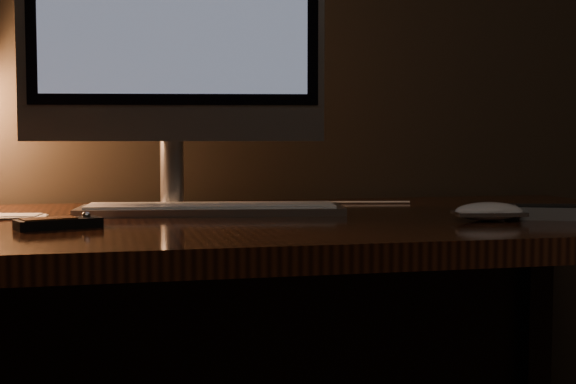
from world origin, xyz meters
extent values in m
cube|color=#391A0D|center=(0.00, 1.85, 0.73)|extent=(1.60, 0.75, 0.04)
cube|color=black|center=(0.75, 2.18, 0.35)|extent=(0.06, 0.06, 0.71)
cube|color=black|center=(0.00, 2.20, 0.45)|extent=(1.48, 0.02, 0.51)
cube|color=silver|center=(-0.12, 2.02, 0.75)|extent=(0.21, 0.20, 0.01)
cylinder|color=silver|center=(-0.12, 2.05, 0.82)|extent=(0.05, 0.05, 0.13)
cube|color=silver|center=(-0.12, 2.01, 1.12)|extent=(0.57, 0.14, 0.47)
cube|color=silver|center=(-0.06, 1.94, 0.76)|extent=(0.50, 0.21, 0.02)
cube|color=black|center=(0.65, 1.87, 0.75)|extent=(0.28, 0.25, 0.00)
ellipsoid|color=white|center=(0.38, 1.71, 0.76)|extent=(0.13, 0.08, 0.02)
cube|color=black|center=(-0.32, 1.76, 0.76)|extent=(0.14, 0.09, 0.02)
cube|color=brown|center=(-0.32, 1.76, 0.77)|extent=(0.09, 0.06, 0.00)
sphere|color=silver|center=(-0.32, 1.76, 0.77)|extent=(0.01, 0.01, 0.01)
cube|color=gray|center=(0.53, 1.70, 0.76)|extent=(0.22, 0.13, 0.02)
cube|color=black|center=(0.53, 1.70, 0.77)|extent=(0.17, 0.11, 0.00)
cylinder|color=red|center=(0.53, 1.70, 0.78)|extent=(0.01, 0.01, 0.00)
cylinder|color=#0C8C19|center=(0.53, 1.70, 0.78)|extent=(0.01, 0.01, 0.00)
cylinder|color=gold|center=(0.53, 1.70, 0.78)|extent=(0.01, 0.01, 0.00)
cylinder|color=#1433BF|center=(0.53, 1.70, 0.78)|extent=(0.01, 0.01, 0.00)
cube|color=white|center=(-0.40, 1.94, 0.75)|extent=(0.11, 0.08, 0.01)
cylinder|color=white|center=(0.08, 2.07, 0.75)|extent=(0.62, 0.04, 0.01)
camera|label=1|loc=(-0.25, 0.47, 0.89)|focal=50.00mm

